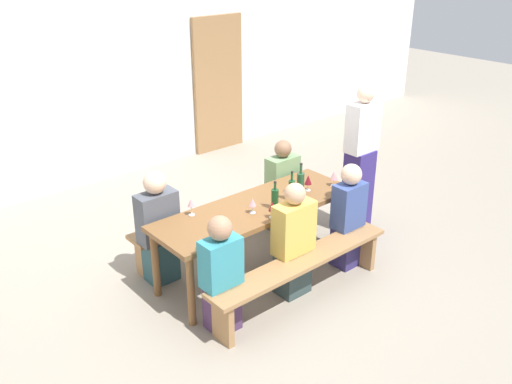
# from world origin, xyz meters

# --- Properties ---
(ground_plane) EXTENTS (24.00, 24.00, 0.00)m
(ground_plane) POSITION_xyz_m (0.00, 0.00, 0.00)
(ground_plane) COLOR gray
(back_wall) EXTENTS (14.00, 0.20, 3.20)m
(back_wall) POSITION_xyz_m (0.00, 3.34, 1.60)
(back_wall) COLOR white
(back_wall) RESTS_ON ground
(wooden_door) EXTENTS (0.90, 0.06, 2.10)m
(wooden_door) POSITION_xyz_m (1.95, 3.20, 1.05)
(wooden_door) COLOR #9E7247
(wooden_door) RESTS_ON ground
(tasting_table) EXTENTS (2.15, 0.71, 0.75)m
(tasting_table) POSITION_xyz_m (0.00, 0.00, 0.67)
(tasting_table) COLOR brown
(tasting_table) RESTS_ON ground
(bench_near) EXTENTS (2.05, 0.30, 0.45)m
(bench_near) POSITION_xyz_m (0.00, -0.65, 0.36)
(bench_near) COLOR #9E7247
(bench_near) RESTS_ON ground
(bench_far) EXTENTS (2.05, 0.30, 0.45)m
(bench_far) POSITION_xyz_m (0.00, 0.65, 0.36)
(bench_far) COLOR #9E7247
(bench_far) RESTS_ON ground
(wine_bottle_0) EXTENTS (0.08, 0.08, 0.35)m
(wine_bottle_0) POSITION_xyz_m (0.50, -0.11, 0.88)
(wine_bottle_0) COLOR #234C2D
(wine_bottle_0) RESTS_ON tasting_table
(wine_bottle_1) EXTENTS (0.07, 0.07, 0.29)m
(wine_bottle_1) POSITION_xyz_m (0.10, -0.16, 0.86)
(wine_bottle_1) COLOR #194723
(wine_bottle_1) RESTS_ON tasting_table
(wine_bottle_2) EXTENTS (0.06, 0.06, 0.31)m
(wine_bottle_2) POSITION_xyz_m (0.36, -0.13, 0.86)
(wine_bottle_2) COLOR #194723
(wine_bottle_2) RESTS_ON tasting_table
(wine_glass_0) EXTENTS (0.07, 0.07, 0.15)m
(wine_glass_0) POSITION_xyz_m (-0.12, -0.09, 0.86)
(wine_glass_0) COLOR silver
(wine_glass_0) RESTS_ON tasting_table
(wine_glass_1) EXTENTS (0.08, 0.08, 0.17)m
(wine_glass_1) POSITION_xyz_m (0.65, -0.07, 0.87)
(wine_glass_1) COLOR silver
(wine_glass_1) RESTS_ON tasting_table
(wine_glass_2) EXTENTS (0.07, 0.07, 0.17)m
(wine_glass_2) POSITION_xyz_m (-0.59, 0.25, 0.87)
(wine_glass_2) COLOR silver
(wine_glass_2) RESTS_ON tasting_table
(wine_glass_3) EXTENTS (0.08, 0.08, 0.16)m
(wine_glass_3) POSITION_xyz_m (0.94, -0.16, 0.86)
(wine_glass_3) COLOR silver
(wine_glass_3) RESTS_ON tasting_table
(wine_glass_4) EXTENTS (0.07, 0.07, 0.17)m
(wine_glass_4) POSITION_xyz_m (-0.05, -0.29, 0.87)
(wine_glass_4) COLOR silver
(wine_glass_4) RESTS_ON tasting_table
(seated_guest_near_0) EXTENTS (0.34, 0.24, 1.10)m
(seated_guest_near_0) POSITION_xyz_m (-0.82, -0.50, 0.53)
(seated_guest_near_0) COLOR #492E52
(seated_guest_near_0) RESTS_ON ground
(seated_guest_near_1) EXTENTS (0.40, 0.24, 1.15)m
(seated_guest_near_1) POSITION_xyz_m (0.03, -0.50, 0.54)
(seated_guest_near_1) COLOR #304142
(seated_guest_near_1) RESTS_ON ground
(seated_guest_near_2) EXTENTS (0.33, 0.24, 1.13)m
(seated_guest_near_2) POSITION_xyz_m (0.80, -0.50, 0.55)
(seated_guest_near_2) COLOR navy
(seated_guest_near_2) RESTS_ON ground
(seated_guest_far_0) EXTENTS (0.39, 0.24, 1.17)m
(seated_guest_far_0) POSITION_xyz_m (-0.82, 0.50, 0.56)
(seated_guest_far_0) COLOR #284B52
(seated_guest_far_0) RESTS_ON ground
(seated_guest_far_1) EXTENTS (0.38, 0.24, 1.10)m
(seated_guest_far_1) POSITION_xyz_m (0.82, 0.50, 0.52)
(seated_guest_far_1) COLOR #514940
(seated_guest_far_1) RESTS_ON ground
(standing_host) EXTENTS (0.38, 0.24, 1.73)m
(standing_host) POSITION_xyz_m (1.46, -0.08, 0.84)
(standing_host) COLOR navy
(standing_host) RESTS_ON ground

